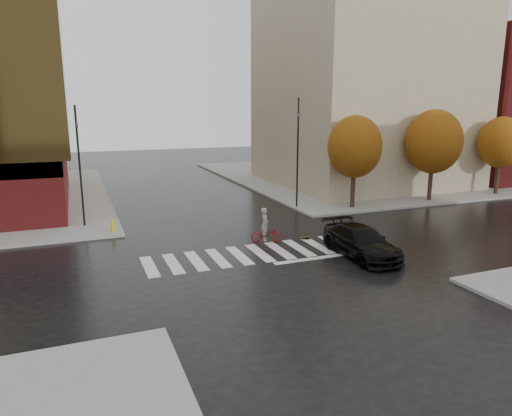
{
  "coord_description": "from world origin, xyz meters",
  "views": [
    {
      "loc": [
        -8.31,
        -19.82,
        7.21
      ],
      "look_at": [
        0.36,
        1.91,
        2.0
      ],
      "focal_mm": 32.0,
      "sensor_mm": 36.0,
      "label": 1
    }
  ],
  "objects_px": {
    "traffic_light_nw": "(79,159)",
    "traffic_light_ne": "(298,145)",
    "fire_hydrant": "(113,225)",
    "cyclist": "(266,230)",
    "sedan": "(361,242)"
  },
  "relations": [
    {
      "from": "cyclist",
      "to": "traffic_light_ne",
      "type": "xyz_separation_m",
      "value": [
        5.33,
        6.88,
        3.92
      ]
    },
    {
      "from": "sedan",
      "to": "traffic_light_nw",
      "type": "bearing_deg",
      "value": 140.16
    },
    {
      "from": "cyclist",
      "to": "traffic_light_nw",
      "type": "distance_m",
      "value": 11.94
    },
    {
      "from": "traffic_light_ne",
      "to": "fire_hydrant",
      "type": "relative_size",
      "value": 10.87
    },
    {
      "from": "sedan",
      "to": "cyclist",
      "type": "relative_size",
      "value": 2.65
    },
    {
      "from": "traffic_light_ne",
      "to": "fire_hydrant",
      "type": "distance_m",
      "value": 13.71
    },
    {
      "from": "cyclist",
      "to": "traffic_light_ne",
      "type": "height_order",
      "value": "traffic_light_ne"
    },
    {
      "from": "sedan",
      "to": "traffic_light_ne",
      "type": "bearing_deg",
      "value": 80.92
    },
    {
      "from": "fire_hydrant",
      "to": "traffic_light_nw",
      "type": "bearing_deg",
      "value": 124.01
    },
    {
      "from": "traffic_light_ne",
      "to": "fire_hydrant",
      "type": "xyz_separation_m",
      "value": [
        -12.92,
        -2.21,
        -4.03
      ]
    },
    {
      "from": "traffic_light_nw",
      "to": "traffic_light_ne",
      "type": "relative_size",
      "value": 0.93
    },
    {
      "from": "traffic_light_nw",
      "to": "cyclist",
      "type": "bearing_deg",
      "value": 62.31
    },
    {
      "from": "sedan",
      "to": "cyclist",
      "type": "xyz_separation_m",
      "value": [
        -3.41,
        3.92,
        -0.08
      ]
    },
    {
      "from": "fire_hydrant",
      "to": "traffic_light_ne",
      "type": "bearing_deg",
      "value": 9.72
    },
    {
      "from": "traffic_light_ne",
      "to": "sedan",
      "type": "bearing_deg",
      "value": 63.93
    }
  ]
}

